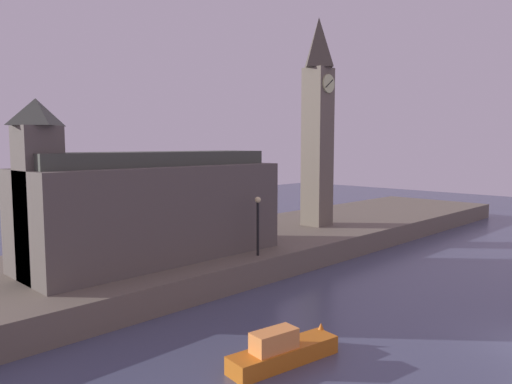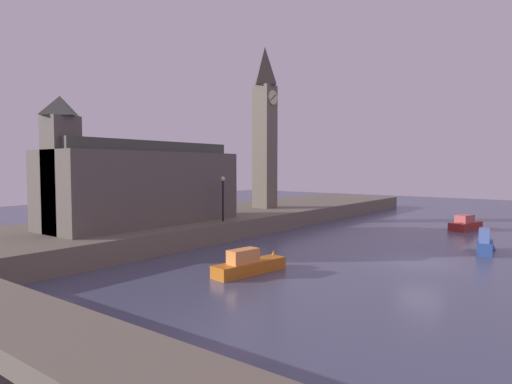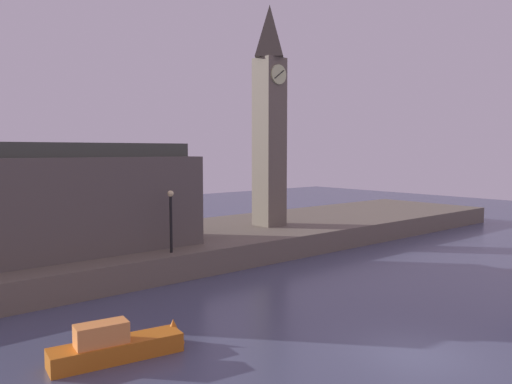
{
  "view_description": "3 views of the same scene",
  "coord_description": "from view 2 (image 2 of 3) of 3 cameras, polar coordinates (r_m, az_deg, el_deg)",
  "views": [
    {
      "loc": [
        -21.34,
        -4.73,
        8.12
      ],
      "look_at": [
        1.14,
        17.19,
        5.03
      ],
      "focal_mm": 34.02,
      "sensor_mm": 36.0,
      "label": 1
    },
    {
      "loc": [
        -26.88,
        -8.09,
        5.83
      ],
      "look_at": [
        2.4,
        14.29,
        3.69
      ],
      "focal_mm": 31.0,
      "sensor_mm": 36.0,
      "label": 2
    },
    {
      "loc": [
        -15.72,
        -9.56,
        7.29
      ],
      "look_at": [
        6.52,
        16.31,
        4.47
      ],
      "focal_mm": 35.61,
      "sensor_mm": 36.0,
      "label": 3
    }
  ],
  "objects": [
    {
      "name": "ground_plane",
      "position": [
        28.67,
        20.43,
        -8.62
      ],
      "size": [
        120.0,
        120.0,
        0.0
      ],
      "primitive_type": "plane",
      "color": "#474C66"
    },
    {
      "name": "far_embankment",
      "position": [
        39.21,
        -8.82,
        -4.16
      ],
      "size": [
        70.0,
        12.0,
        1.5
      ],
      "primitive_type": "cube",
      "color": "#6B6051",
      "rests_on": "ground"
    },
    {
      "name": "clock_tower",
      "position": [
        46.42,
        1.15,
        8.64
      ],
      "size": [
        2.09,
        2.15,
        16.64
      ],
      "color": "#6B6051",
      "rests_on": "far_embankment"
    },
    {
      "name": "parliament_hall",
      "position": [
        34.19,
        -14.62,
        1.05
      ],
      "size": [
        15.16,
        5.38,
        8.78
      ],
      "color": "#5B544C",
      "rests_on": "far_embankment"
    },
    {
      "name": "bridge_span",
      "position": [
        13.11,
        -30.01,
        -15.12
      ],
      "size": [
        2.34,
        32.69,
        2.39
      ],
      "color": "#6B6051",
      "rests_on": "ground"
    },
    {
      "name": "streetlamp",
      "position": [
        34.89,
        -4.29,
        -0.14
      ],
      "size": [
        0.36,
        0.36,
        3.53
      ],
      "color": "black",
      "rests_on": "far_embankment"
    },
    {
      "name": "boat_tour_blue",
      "position": [
        33.83,
        27.51,
        -6.0
      ],
      "size": [
        3.73,
        1.39,
        1.7
      ],
      "color": "#2D4C93",
      "rests_on": "ground"
    },
    {
      "name": "boat_patrol_orange",
      "position": [
        24.66,
        -0.29,
        -9.23
      ],
      "size": [
        5.2,
        1.84,
        1.62
      ],
      "color": "orange",
      "rests_on": "ground"
    },
    {
      "name": "boat_dinghy_red",
      "position": [
        45.38,
        25.5,
        -3.75
      ],
      "size": [
        4.5,
        2.34,
        1.47
      ],
      "color": "maroon",
      "rests_on": "ground"
    }
  ]
}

